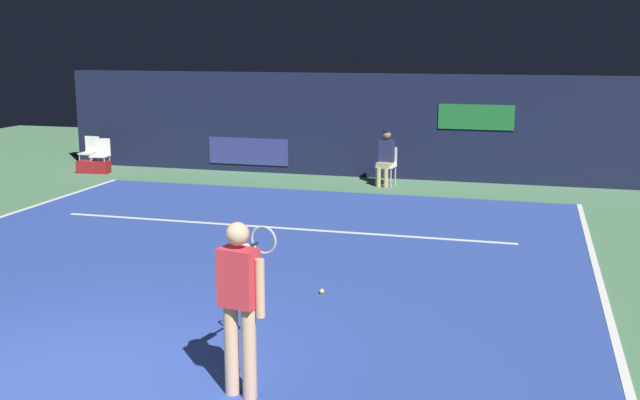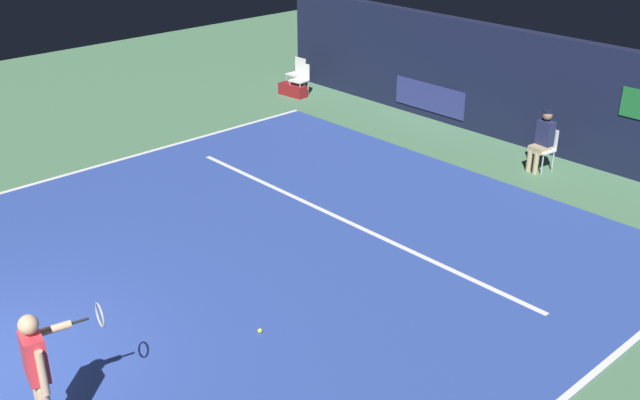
# 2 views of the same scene
# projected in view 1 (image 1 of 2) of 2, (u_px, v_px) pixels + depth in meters

# --- Properties ---
(ground_plane) EXTENTS (32.00, 32.00, 0.00)m
(ground_plane) POSITION_uv_depth(u_px,v_px,m) (237.00, 257.00, 12.12)
(ground_plane) COLOR #4C7A56
(court_surface) EXTENTS (11.05, 11.24, 0.01)m
(court_surface) POSITION_uv_depth(u_px,v_px,m) (237.00, 256.00, 12.12)
(court_surface) COLOR #2D479E
(court_surface) RESTS_ON ground
(line_sideline_left) EXTENTS (0.10, 11.24, 0.01)m
(line_sideline_left) POSITION_uv_depth(u_px,v_px,m) (601.00, 285.00, 10.68)
(line_sideline_left) COLOR white
(line_sideline_left) RESTS_ON court_surface
(line_service) EXTENTS (8.62, 0.10, 0.01)m
(line_service) POSITION_uv_depth(u_px,v_px,m) (277.00, 228.00, 13.98)
(line_service) COLOR white
(line_service) RESTS_ON court_surface
(back_wall) EXTENTS (15.62, 0.33, 2.60)m
(back_wall) POSITION_uv_depth(u_px,v_px,m) (351.00, 125.00, 19.28)
(back_wall) COLOR #141933
(back_wall) RESTS_ON ground
(tennis_player) EXTENTS (0.51, 1.01, 1.73)m
(tennis_player) POSITION_uv_depth(u_px,v_px,m) (240.00, 298.00, 7.17)
(tennis_player) COLOR #DBAD89
(tennis_player) RESTS_ON ground
(line_judge_on_chair) EXTENTS (0.49, 0.57, 1.32)m
(line_judge_on_chair) POSITION_uv_depth(u_px,v_px,m) (386.00, 157.00, 18.07)
(line_judge_on_chair) COLOR white
(line_judge_on_chair) RESTS_ON ground
(courtside_chair_near) EXTENTS (0.49, 0.47, 0.88)m
(courtside_chair_near) POSITION_uv_depth(u_px,v_px,m) (101.00, 153.00, 19.98)
(courtside_chair_near) COLOR white
(courtside_chair_near) RESTS_ON ground
(courtside_chair_far) EXTENTS (0.45, 0.42, 0.88)m
(courtside_chair_far) POSITION_uv_depth(u_px,v_px,m) (90.00, 151.00, 20.45)
(courtside_chair_far) COLOR white
(courtside_chair_far) RESTS_ON ground
(tennis_ball) EXTENTS (0.07, 0.07, 0.07)m
(tennis_ball) POSITION_uv_depth(u_px,v_px,m) (322.00, 291.00, 10.30)
(tennis_ball) COLOR #CCE033
(tennis_ball) RESTS_ON court_surface
(equipment_bag) EXTENTS (0.87, 0.40, 0.32)m
(equipment_bag) POSITION_uv_depth(u_px,v_px,m) (94.00, 167.00, 19.90)
(equipment_bag) COLOR maroon
(equipment_bag) RESTS_ON ground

